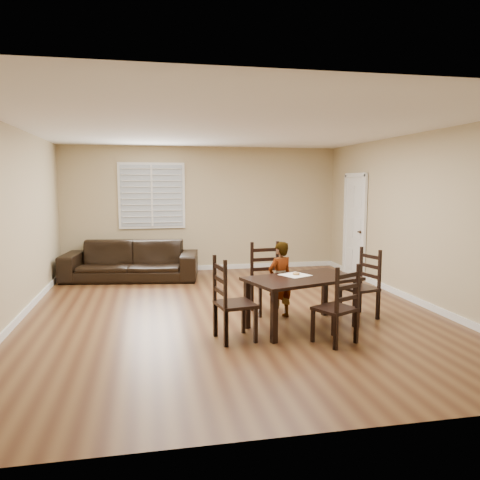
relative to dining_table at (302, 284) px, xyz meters
name	(u,v)px	position (x,y,z in m)	size (l,w,h in m)	color
ground	(231,312)	(-0.78, 0.93, -0.59)	(7.00, 7.00, 0.00)	brown
room	(231,191)	(-0.75, 1.11, 1.21)	(6.04, 7.04, 2.72)	tan
dining_table	(302,284)	(0.00, 0.00, 0.00)	(1.64, 1.22, 0.68)	black
chair_near	(266,280)	(-0.26, 0.91, -0.12)	(0.51, 0.48, 1.04)	black
chair_far	(343,309)	(0.25, -0.74, -0.15)	(0.57, 0.56, 0.97)	black
chair_left	(225,303)	(-1.08, -0.32, -0.12)	(0.51, 0.53, 1.04)	black
chair_right	(366,286)	(1.07, 0.33, -0.14)	(0.52, 0.54, 0.99)	black
child	(280,280)	(-0.16, 0.50, -0.04)	(0.40, 0.26, 1.10)	gray
napkin	(295,275)	(-0.05, 0.16, 0.09)	(0.34, 0.34, 0.00)	silver
donut	(296,273)	(-0.03, 0.16, 0.11)	(0.10, 0.10, 0.04)	#BD8643
sofa	(131,261)	(-2.33, 3.66, -0.21)	(2.62, 1.02, 0.76)	black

